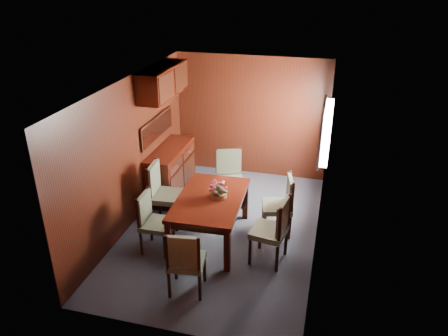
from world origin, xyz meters
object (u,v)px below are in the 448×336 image
(dining_table, at_px, (210,204))
(flower_centerpiece, at_px, (219,189))
(chair_head, at_px, (185,259))
(chair_left_near, at_px, (152,219))
(chair_right_near, at_px, (274,227))
(sideboard, at_px, (171,171))

(dining_table, distance_m, flower_centerpiece, 0.27)
(chair_head, bearing_deg, dining_table, 84.37)
(dining_table, height_order, chair_head, chair_head)
(chair_left_near, relative_size, flower_centerpiece, 3.49)
(chair_right_near, xyz_separation_m, flower_centerpiece, (-0.92, 0.38, 0.29))
(chair_left_near, distance_m, chair_head, 1.15)
(chair_right_near, bearing_deg, chair_head, 143.84)
(flower_centerpiece, bearing_deg, dining_table, -154.99)
(sideboard, relative_size, chair_left_near, 1.49)
(flower_centerpiece, bearing_deg, chair_left_near, -148.89)
(dining_table, distance_m, chair_head, 1.30)
(chair_left_near, xyz_separation_m, chair_head, (0.81, -0.82, 0.02))
(sideboard, relative_size, flower_centerpiece, 5.20)
(chair_right_near, bearing_deg, flower_centerpiece, 77.13)
(sideboard, bearing_deg, dining_table, -48.29)
(chair_left_near, bearing_deg, dining_table, 120.92)
(sideboard, height_order, flower_centerpiece, flower_centerpiece)
(chair_right_near, distance_m, chair_head, 1.39)
(chair_head, xyz_separation_m, flower_centerpiece, (0.07, 1.35, 0.32))
(dining_table, distance_m, chair_right_near, 1.09)
(chair_left_near, bearing_deg, flower_centerpiece, 120.04)
(sideboard, height_order, dining_table, sideboard)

